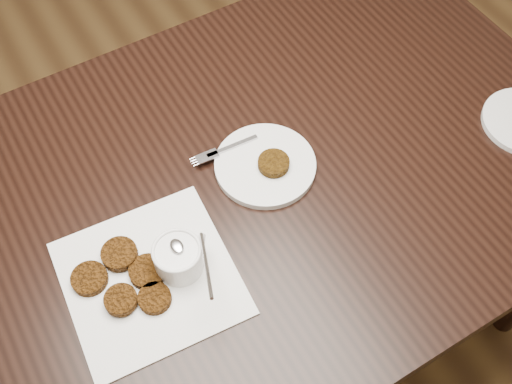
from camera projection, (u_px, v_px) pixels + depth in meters
floor at (245, 340)px, 1.81m from camera, size 4.00×4.00×0.00m
table at (251, 265)px, 1.52m from camera, size 1.44×0.92×0.75m
napkin at (150, 278)px, 1.09m from camera, size 0.31×0.31×0.00m
sauce_ramekin at (176, 249)px, 1.05m from camera, size 0.15×0.15×0.12m
patty_cluster at (127, 278)px, 1.08m from camera, size 0.25×0.25×0.02m
plate_with_patty at (265, 163)px, 1.21m from camera, size 0.21×0.21×0.03m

